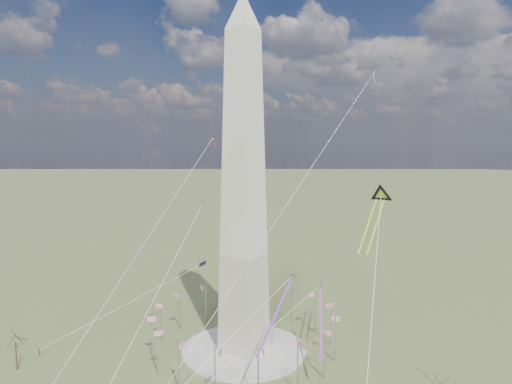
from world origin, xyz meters
The scene contains 13 objects.
ground centered at (0.00, 0.00, 0.00)m, with size 2000.00×2000.00×0.00m, color brown.
plaza centered at (0.00, 0.00, 0.40)m, with size 36.00×36.00×0.80m, color beige.
washington_monument centered at (0.00, 0.00, 47.95)m, with size 15.56×15.56×100.00m.
flagpole_ring centered at (0.00, 0.00, 7.27)m, with size 54.40×54.40×13.00m.
tree_far centered at (-42.60, -44.38, 8.28)m, with size 6.64×6.64×11.63m.
person_west centered at (-45.76, -36.43, 0.84)m, with size 0.82×0.64×1.68m, color gray.
kite_delta_black centered at (34.21, 13.84, 45.96)m, with size 7.07×18.63×15.27m.
kite_diamond_purple centered at (-21.72, 6.18, 20.22)m, with size 2.27×3.33×9.82m.
kite_streamer_left centered at (22.39, -15.24, 23.68)m, with size 4.26×19.45×13.41m.
kite_streamer_mid centered at (-15.43, -10.05, 37.79)m, with size 10.48×19.88×14.74m.
kite_streamer_right centered at (22.24, 4.72, 15.76)m, with size 10.81×18.03×13.72m.
kite_small_red centered at (-41.69, 34.71, 62.03)m, with size 1.48×2.03×5.15m.
kite_small_white centered at (16.85, 50.63, 83.43)m, with size 1.56×1.37×4.07m.
Camera 1 is at (77.62, -100.17, 60.76)m, focal length 32.00 mm.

